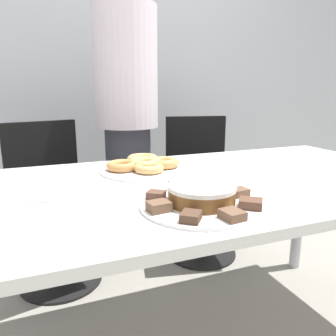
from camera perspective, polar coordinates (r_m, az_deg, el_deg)
name	(u,v)px	position (r m, az deg, el deg)	size (l,w,h in m)	color
wall_back	(98,53)	(2.59, -12.13, 19.06)	(8.00, 0.05, 2.60)	#B2B7BC
table	(181,202)	(1.16, 2.32, -5.98)	(1.95, 0.89, 0.72)	silver
person_standing	(127,116)	(1.93, -7.13, 9.01)	(0.35, 0.35, 1.69)	#383842
office_chair_left	(53,209)	(1.89, -19.42, -6.74)	(0.53, 0.53, 0.87)	black
office_chair_right	(200,191)	(2.11, 5.63, -3.99)	(0.52, 0.52, 0.87)	black
plate_cake	(201,205)	(0.91, 5.82, -6.36)	(0.34, 0.34, 0.01)	white
plate_donuts	(145,170)	(1.30, -4.06, -0.27)	(0.35, 0.35, 0.01)	white
frosted_cake	(202,194)	(0.90, 5.87, -4.49)	(0.19, 0.19, 0.05)	brown
lamington_0	(251,204)	(0.89, 14.20, -6.02)	(0.08, 0.08, 0.02)	brown
lamington_1	(239,192)	(0.98, 12.22, -4.13)	(0.06, 0.05, 0.02)	brown
lamington_2	(210,186)	(1.03, 7.24, -3.07)	(0.07, 0.07, 0.02)	#513828
lamington_3	(178,186)	(1.01, 1.68, -3.17)	(0.05, 0.05, 0.03)	brown
lamington_4	(156,195)	(0.94, -2.08, -4.71)	(0.06, 0.06, 0.02)	brown
lamington_5	(159,206)	(0.84, -1.62, -6.70)	(0.06, 0.05, 0.03)	brown
lamington_6	(191,217)	(0.78, 4.01, -8.43)	(0.07, 0.07, 0.02)	#513828
lamington_7	(232,215)	(0.81, 11.12, -7.99)	(0.05, 0.06, 0.02)	brown
donut_0	(145,164)	(1.29, -4.07, 0.79)	(0.13, 0.13, 0.04)	#E5AD66
donut_1	(122,166)	(1.28, -7.95, 0.40)	(0.12, 0.12, 0.03)	#D18E4C
donut_2	(149,168)	(1.23, -3.32, -0.01)	(0.11, 0.11, 0.03)	#E5AD66
donut_3	(164,163)	(1.31, -0.67, 0.93)	(0.12, 0.12, 0.04)	tan
donut_4	(143,159)	(1.38, -4.43, 1.52)	(0.13, 0.13, 0.04)	#E5AD66
napkin	(35,198)	(1.04, -22.15, -4.87)	(0.13, 0.11, 0.01)	white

